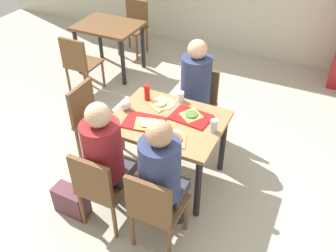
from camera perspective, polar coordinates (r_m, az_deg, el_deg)
The scene contains 26 objects.
ground_plane at distance 3.83m, azimuth 0.00°, elevation -7.92°, with size 10.00×10.00×0.02m, color #B2AD9E.
main_table at distance 3.41m, azimuth 0.00°, elevation -0.42°, with size 1.03×0.80×0.73m.
chair_near_left at distance 3.12m, azimuth -10.66°, elevation -9.22°, with size 0.40×0.40×0.83m.
chair_near_right at distance 2.92m, azimuth -2.14°, elevation -12.53°, with size 0.40×0.40×0.83m.
chair_far_side at distance 4.09m, azimuth 4.76°, elevation 4.12°, with size 0.40×0.40×0.83m.
chair_left_end at distance 3.89m, azimuth -12.01°, elevation 1.45°, with size 0.40×0.40×0.83m.
person_in_red at distance 3.03m, azimuth -9.71°, elevation -4.30°, with size 0.32×0.42×1.24m.
person_in_brown_jacket at distance 2.82m, azimuth -0.95°, elevation -7.35°, with size 0.32×0.42×1.24m.
person_far_side at distance 3.84m, azimuth 4.17°, elevation 6.16°, with size 0.32×0.42×1.24m.
tray_red_near at distance 3.31m, azimuth -3.85°, elevation 0.59°, with size 0.36×0.26×0.02m, color red.
tray_red_far at distance 3.38m, azimuth 3.63°, elevation 1.41°, with size 0.36×0.26×0.02m, color red.
paper_plate_center at distance 3.57m, azimuth -0.71°, elevation 3.57°, with size 0.22×0.22×0.01m, color white.
paper_plate_near_edge at distance 3.14m, azimuth 0.80°, elevation -1.82°, with size 0.22×0.22×0.01m, color white.
pizza_slice_a at distance 3.28m, azimuth -3.60°, elevation 0.48°, with size 0.26×0.25×0.02m.
pizza_slice_b at distance 3.38m, azimuth 3.67°, elevation 1.84°, with size 0.21×0.22×0.02m.
pizza_slice_c at distance 3.56m, azimuth -1.22°, elevation 3.71°, with size 0.25×0.28×0.02m.
pizza_slice_d at distance 3.12m, azimuth 1.11°, elevation -1.88°, with size 0.27×0.26×0.02m.
plastic_cup_a at distance 3.59m, azimuth 1.98°, elevation 4.65°, with size 0.07×0.07×0.10m, color white.
plastic_cup_b at distance 3.07m, azimuth -2.30°, elevation -1.78°, with size 0.07×0.07×0.10m, color white.
soda_can at distance 3.20m, azimuth 7.21°, elevation 0.06°, with size 0.07×0.07×0.12m, color #B7BCC6.
condiment_bottle at distance 3.59m, azimuth -3.30°, elevation 5.25°, with size 0.06×0.06×0.16m, color red.
foil_bundle at distance 3.48m, azimuth -6.64°, elevation 3.30°, with size 0.10×0.10×0.10m, color silver.
handbag at distance 3.53m, azimuth -14.95°, elevation -11.27°, with size 0.32×0.16×0.28m, color #592D38.
background_table at distance 5.49m, azimuth -9.28°, elevation 14.28°, with size 0.90×0.70×0.73m.
background_chair_near at distance 5.01m, azimuth -13.76°, elevation 9.81°, with size 0.40×0.40×0.83m.
background_chair_far at distance 6.10m, azimuth -5.29°, elevation 15.77°, with size 0.40×0.40×0.83m.
Camera 1 is at (1.16, -2.43, 2.72)m, focal length 38.78 mm.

